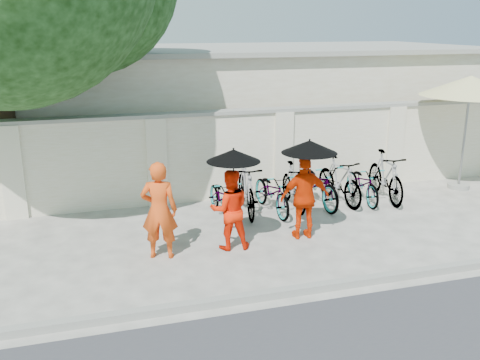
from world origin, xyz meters
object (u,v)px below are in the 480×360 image
object	(u,v)px
monk_center	(230,210)
patio_umbrella	(470,87)
monk_right	(305,198)
monk_left	(159,210)

from	to	relation	value
monk_center	patio_umbrella	bearing A→B (deg)	-157.07
monk_right	patio_umbrella	distance (m)	5.62
monk_right	patio_umbrella	bearing A→B (deg)	-154.37
monk_center	monk_right	size ratio (longest dim) A/B	0.92
monk_right	patio_umbrella	size ratio (longest dim) A/B	0.53
monk_left	monk_right	xyz separation A→B (m)	(2.78, 0.11, -0.06)
monk_center	patio_umbrella	distance (m)	7.03
monk_left	monk_right	bearing A→B (deg)	-161.50
monk_left	monk_right	world-z (taller)	monk_left
monk_left	monk_center	xyz separation A→B (m)	(1.28, 0.03, -0.12)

